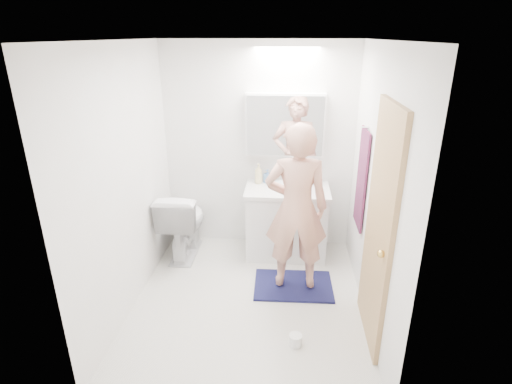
# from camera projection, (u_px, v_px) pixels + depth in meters

# --- Properties ---
(floor) EXTENTS (2.50, 2.50, 0.00)m
(floor) POSITION_uv_depth(u_px,v_px,m) (249.00, 300.00, 3.94)
(floor) COLOR silver
(floor) RESTS_ON ground
(ceiling) EXTENTS (2.50, 2.50, 0.00)m
(ceiling) POSITION_uv_depth(u_px,v_px,m) (247.00, 40.00, 3.06)
(ceiling) COLOR white
(ceiling) RESTS_ON floor
(wall_back) EXTENTS (2.50, 0.00, 2.50)m
(wall_back) POSITION_uv_depth(u_px,v_px,m) (259.00, 149.00, 4.66)
(wall_back) COLOR white
(wall_back) RESTS_ON floor
(wall_front) EXTENTS (2.50, 0.00, 2.50)m
(wall_front) POSITION_uv_depth(u_px,v_px,m) (227.00, 261.00, 2.35)
(wall_front) COLOR white
(wall_front) RESTS_ON floor
(wall_left) EXTENTS (0.00, 2.50, 2.50)m
(wall_left) POSITION_uv_depth(u_px,v_px,m) (126.00, 183.00, 3.59)
(wall_left) COLOR white
(wall_left) RESTS_ON floor
(wall_right) EXTENTS (0.00, 2.50, 2.50)m
(wall_right) POSITION_uv_depth(u_px,v_px,m) (376.00, 190.00, 3.42)
(wall_right) COLOR white
(wall_right) RESTS_ON floor
(vanity_cabinet) EXTENTS (0.90, 0.55, 0.78)m
(vanity_cabinet) POSITION_uv_depth(u_px,v_px,m) (286.00, 223.00, 4.67)
(vanity_cabinet) COLOR silver
(vanity_cabinet) RESTS_ON floor
(countertop) EXTENTS (0.95, 0.58, 0.04)m
(countertop) POSITION_uv_depth(u_px,v_px,m) (287.00, 190.00, 4.52)
(countertop) COLOR white
(countertop) RESTS_ON vanity_cabinet
(sink_basin) EXTENTS (0.36, 0.36, 0.03)m
(sink_basin) POSITION_uv_depth(u_px,v_px,m) (287.00, 186.00, 4.53)
(sink_basin) COLOR white
(sink_basin) RESTS_ON countertop
(faucet) EXTENTS (0.02, 0.02, 0.16)m
(faucet) POSITION_uv_depth(u_px,v_px,m) (288.00, 176.00, 4.69)
(faucet) COLOR silver
(faucet) RESTS_ON countertop
(medicine_cabinet) EXTENTS (0.88, 0.14, 0.70)m
(medicine_cabinet) POSITION_uv_depth(u_px,v_px,m) (285.00, 125.00, 4.46)
(medicine_cabinet) COLOR white
(medicine_cabinet) RESTS_ON wall_back
(mirror_panel) EXTENTS (0.84, 0.01, 0.66)m
(mirror_panel) POSITION_uv_depth(u_px,v_px,m) (285.00, 126.00, 4.39)
(mirror_panel) COLOR silver
(mirror_panel) RESTS_ON medicine_cabinet
(toilet) EXTENTS (0.46, 0.80, 0.81)m
(toilet) POSITION_uv_depth(u_px,v_px,m) (183.00, 222.00, 4.65)
(toilet) COLOR white
(toilet) RESTS_ON floor
(bath_rug) EXTENTS (0.81, 0.57, 0.02)m
(bath_rug) POSITION_uv_depth(u_px,v_px,m) (293.00, 285.00, 4.15)
(bath_rug) COLOR #15133D
(bath_rug) RESTS_ON floor
(person) EXTENTS (0.62, 0.42, 1.67)m
(person) POSITION_uv_depth(u_px,v_px,m) (296.00, 209.00, 3.83)
(person) COLOR tan
(person) RESTS_ON bath_rug
(door) EXTENTS (0.04, 0.80, 2.00)m
(door) POSITION_uv_depth(u_px,v_px,m) (379.00, 229.00, 3.17)
(door) COLOR #A17B50
(door) RESTS_ON wall_right
(door_knob) EXTENTS (0.06, 0.06, 0.06)m
(door_knob) POSITION_uv_depth(u_px,v_px,m) (381.00, 254.00, 2.91)
(door_knob) COLOR gold
(door_knob) RESTS_ON door
(towel) EXTENTS (0.02, 0.42, 1.00)m
(towel) POSITION_uv_depth(u_px,v_px,m) (362.00, 179.00, 3.97)
(towel) COLOR #111F37
(towel) RESTS_ON wall_right
(towel_hook) EXTENTS (0.07, 0.02, 0.02)m
(towel_hook) POSITION_uv_depth(u_px,v_px,m) (365.00, 128.00, 3.78)
(towel_hook) COLOR silver
(towel_hook) RESTS_ON wall_right
(soap_bottle_a) EXTENTS (0.12, 0.12, 0.24)m
(soap_bottle_a) POSITION_uv_depth(u_px,v_px,m) (258.00, 174.00, 4.63)
(soap_bottle_a) COLOR beige
(soap_bottle_a) RESTS_ON countertop
(soap_bottle_b) EXTENTS (0.10, 0.10, 0.16)m
(soap_bottle_b) POSITION_uv_depth(u_px,v_px,m) (268.00, 176.00, 4.67)
(soap_bottle_b) COLOR #5A88C1
(soap_bottle_b) RESTS_ON countertop
(toothbrush_cup) EXTENTS (0.12, 0.12, 0.09)m
(toothbrush_cup) POSITION_uv_depth(u_px,v_px,m) (310.00, 181.00, 4.62)
(toothbrush_cup) COLOR #3843A9
(toothbrush_cup) RESTS_ON countertop
(toilet_paper_roll) EXTENTS (0.11, 0.11, 0.10)m
(toilet_paper_roll) POSITION_uv_depth(u_px,v_px,m) (295.00, 340.00, 3.36)
(toilet_paper_roll) COLOR white
(toilet_paper_roll) RESTS_ON floor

